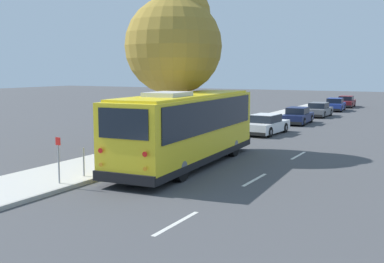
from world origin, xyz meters
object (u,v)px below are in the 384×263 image
(parked_sedan_navy, at_px, (298,116))
(sign_post_near, at_px, (59,160))
(parked_sedan_gray, at_px, (319,110))
(street_tree, at_px, (175,39))
(sign_post_far, at_px, (84,162))
(parked_sedan_white, at_px, (266,125))
(shuttle_bus, at_px, (187,125))
(parked_sedan_blue, at_px, (335,105))
(parked_sedan_maroon, at_px, (346,102))

(parked_sedan_navy, height_order, sign_post_near, sign_post_near)
(parked_sedan_gray, height_order, street_tree, street_tree)
(sign_post_far, bearing_deg, parked_sedan_white, -5.76)
(shuttle_bus, distance_m, sign_post_far, 4.97)
(shuttle_bus, relative_size, parked_sedan_white, 2.34)
(parked_sedan_gray, height_order, parked_sedan_blue, parked_sedan_blue)
(shuttle_bus, xyz_separation_m, parked_sedan_white, (11.66, 0.50, -1.17))
(parked_sedan_blue, relative_size, sign_post_far, 4.01)
(parked_sedan_gray, height_order, sign_post_far, parked_sedan_gray)
(sign_post_far, bearing_deg, shuttle_bus, -25.83)
(sign_post_near, bearing_deg, street_tree, 2.15)
(parked_sedan_blue, height_order, sign_post_far, parked_sedan_blue)
(shuttle_bus, bearing_deg, street_tree, 34.17)
(parked_sedan_gray, relative_size, parked_sedan_maroon, 0.90)
(shuttle_bus, distance_m, parked_sedan_white, 11.72)
(parked_sedan_white, height_order, sign_post_far, parked_sedan_white)
(parked_sedan_gray, bearing_deg, parked_sedan_white, 178.95)
(parked_sedan_white, height_order, parked_sedan_blue, same)
(street_tree, height_order, sign_post_far, street_tree)
(sign_post_near, bearing_deg, parked_sedan_navy, -4.13)
(street_tree, bearing_deg, parked_sedan_navy, -7.68)
(parked_sedan_blue, distance_m, parked_sedan_maroon, 5.77)
(parked_sedan_gray, bearing_deg, sign_post_far, 176.19)
(sign_post_near, relative_size, sign_post_far, 1.51)
(parked_sedan_white, xyz_separation_m, sign_post_near, (-17.34, 1.61, 0.40))
(parked_sedan_navy, distance_m, parked_sedan_gray, 6.68)
(parked_sedan_navy, height_order, parked_sedan_maroon, parked_sedan_navy)
(parked_sedan_white, xyz_separation_m, street_tree, (-8.52, 1.95, 5.13))
(parked_sedan_navy, relative_size, parked_sedan_gray, 1.02)
(shuttle_bus, height_order, street_tree, street_tree)
(shuttle_bus, height_order, parked_sedan_navy, shuttle_bus)
(sign_post_far, bearing_deg, parked_sedan_gray, -3.43)
(parked_sedan_white, bearing_deg, parked_sedan_navy, 1.56)
(parked_sedan_blue, distance_m, sign_post_near, 38.02)
(shuttle_bus, height_order, sign_post_far, shuttle_bus)
(parked_sedan_maroon, bearing_deg, sign_post_near, 173.69)
(parked_sedan_navy, xyz_separation_m, parked_sedan_blue, (13.70, 0.01, 0.01))
(shuttle_bus, distance_m, sign_post_near, 6.12)
(parked_sedan_gray, bearing_deg, parked_sedan_blue, -0.15)
(shuttle_bus, relative_size, parked_sedan_gray, 2.46)
(parked_sedan_maroon, xyz_separation_m, sign_post_far, (-42.42, 1.77, 0.12))
(parked_sedan_maroon, relative_size, street_tree, 0.56)
(parked_sedan_gray, distance_m, parked_sedan_blue, 7.02)
(parked_sedan_gray, bearing_deg, sign_post_near, 176.34)
(parked_sedan_white, relative_size, parked_sedan_blue, 1.02)
(shuttle_bus, relative_size, parked_sedan_blue, 2.38)
(parked_sedan_navy, height_order, parked_sedan_gray, parked_sedan_navy)
(parked_sedan_maroon, distance_m, sign_post_near, 43.78)
(parked_sedan_white, distance_m, parked_sedan_maroon, 26.40)
(parked_sedan_blue, xyz_separation_m, sign_post_far, (-36.65, 1.75, 0.09))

